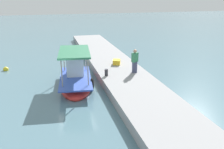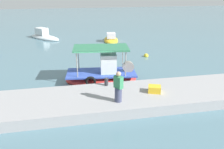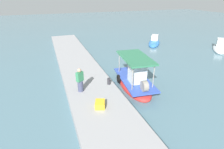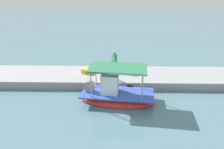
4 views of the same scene
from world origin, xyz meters
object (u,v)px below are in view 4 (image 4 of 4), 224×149
mooring_bollard (117,78)px  fisherman_near_bollard (114,62)px  cargo_crate (86,71)px  main_fishing_boat (116,95)px

mooring_bollard → fisherman_near_bollard: bearing=-82.9°
mooring_bollard → cargo_crate: bearing=-29.7°
mooring_bollard → cargo_crate: size_ratio=0.68×
cargo_crate → main_fishing_boat: bearing=124.7°
fisherman_near_bollard → cargo_crate: bearing=16.9°
main_fishing_boat → cargo_crate: main_fishing_boat is taller
fisherman_near_bollard → main_fishing_boat: bearing=92.4°
main_fishing_boat → fisherman_near_bollard: main_fishing_boat is taller
main_fishing_boat → fisherman_near_bollard: bearing=-87.6°
fisherman_near_bollard → cargo_crate: size_ratio=2.41×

